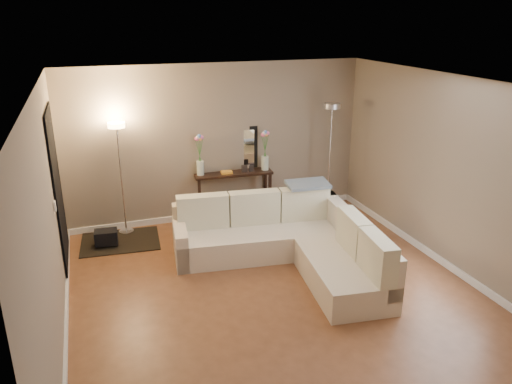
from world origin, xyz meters
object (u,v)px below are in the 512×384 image
object	(u,v)px
sectional_sofa	(289,241)
console_table	(229,192)
floor_lamp_unlit	(331,137)
floor_lamp_lit	(119,156)

from	to	relation	value
sectional_sofa	console_table	distance (m)	1.89
floor_lamp_unlit	console_table	bearing A→B (deg)	168.33
sectional_sofa	floor_lamp_unlit	world-z (taller)	floor_lamp_unlit
floor_lamp_lit	sectional_sofa	bearing A→B (deg)	-40.50
floor_lamp_lit	floor_lamp_unlit	bearing A→B (deg)	-4.58
console_table	floor_lamp_lit	size ratio (longest dim) A/B	0.74
sectional_sofa	floor_lamp_lit	size ratio (longest dim) A/B	1.49
console_table	floor_lamp_unlit	xyz separation A→B (m)	(1.70, -0.35, 0.91)
floor_lamp_unlit	floor_lamp_lit	bearing A→B (deg)	175.42
sectional_sofa	floor_lamp_lit	bearing A→B (deg)	139.50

